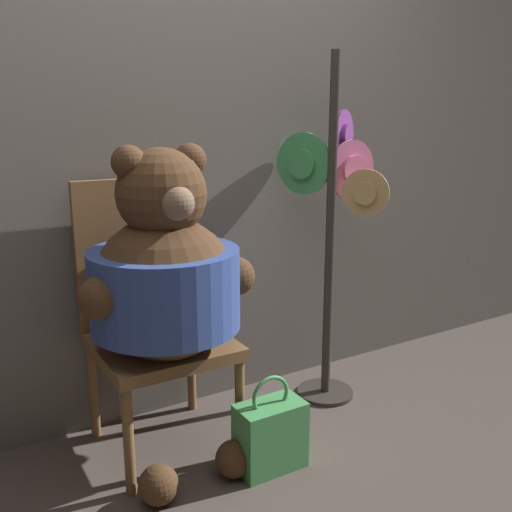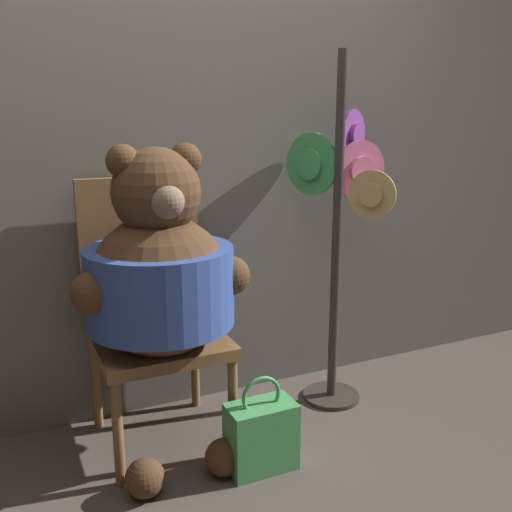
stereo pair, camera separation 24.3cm
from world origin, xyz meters
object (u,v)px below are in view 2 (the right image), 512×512
at_px(teddy_bear, 160,277).
at_px(hat_display_rack, 340,219).
at_px(chair, 151,307).
at_px(handbag_on_ground, 261,435).

height_order(teddy_bear, hat_display_rack, hat_display_rack).
bearing_deg(teddy_bear, chair, 88.06).
distance_m(teddy_bear, hat_display_rack, 0.93).
distance_m(teddy_bear, handbag_on_ground, 0.74).
bearing_deg(chair, handbag_on_ground, -56.81).
xyz_separation_m(chair, teddy_bear, (-0.01, -0.19, 0.18)).
bearing_deg(teddy_bear, handbag_on_ground, -41.31).
bearing_deg(hat_display_rack, teddy_bear, -171.75).
relative_size(hat_display_rack, handbag_on_ground, 4.18).
relative_size(teddy_bear, handbag_on_ground, 3.22).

